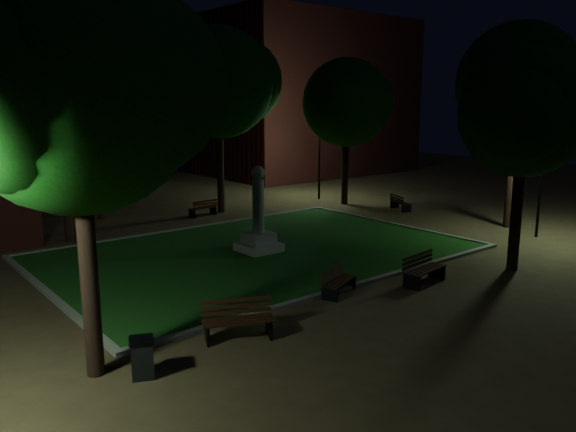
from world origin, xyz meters
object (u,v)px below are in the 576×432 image
bench_right_side (400,203)px  bench_near_right (423,270)px  bench_west_near (238,321)px  monument (259,228)px  bench_near_left (337,282)px  trash_bin (142,357)px  bench_far_side (203,208)px

bench_right_side → bench_near_right: bearing=155.5°
bench_near_right → bench_west_near: (-6.82, 0.17, 0.01)m
monument → bench_right_side: 10.99m
bench_near_right → bench_right_side: bench_near_right is taller
bench_near_left → bench_west_near: (-4.05, -0.78, 0.06)m
bench_west_near → bench_right_side: 17.75m
bench_right_side → trash_bin: size_ratio=1.85×
bench_west_near → trash_bin: size_ratio=2.13×
bench_right_side → bench_far_side: 10.17m
trash_bin → bench_far_side: bearing=55.1°
bench_far_side → monument: bearing=68.9°
bench_near_left → bench_west_near: 4.12m
bench_west_near → bench_far_side: bench_west_near is taller
bench_near_left → bench_near_right: (2.77, -0.95, 0.06)m
bench_near_left → bench_far_side: 12.92m
bench_near_right → trash_bin: (-9.43, -0.21, -0.01)m
bench_right_side → bench_far_side: size_ratio=1.02×
bench_near_right → trash_bin: bench_near_right is taller
bench_near_left → bench_near_right: 2.93m
bench_near_left → bench_west_near: bench_west_near is taller
monument → bench_near_left: (-0.94, -5.21, -0.58)m
bench_right_side → trash_bin: 20.26m
monument → bench_near_right: size_ratio=1.84×
bench_right_side → trash_bin: (-18.34, -8.59, 0.05)m
bench_near_left → monument: bearing=58.3°
monument → trash_bin: size_ratio=3.80×
monument → bench_right_side: (10.74, 2.22, -0.58)m
bench_near_right → trash_bin: bearing=174.7°
monument → bench_near_right: monument is taller
bench_right_side → bench_far_side: (-8.77, 5.15, 0.00)m
bench_far_side → trash_bin: (-9.57, -13.74, 0.04)m
bench_west_near → bench_right_side: (15.74, 8.21, -0.06)m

